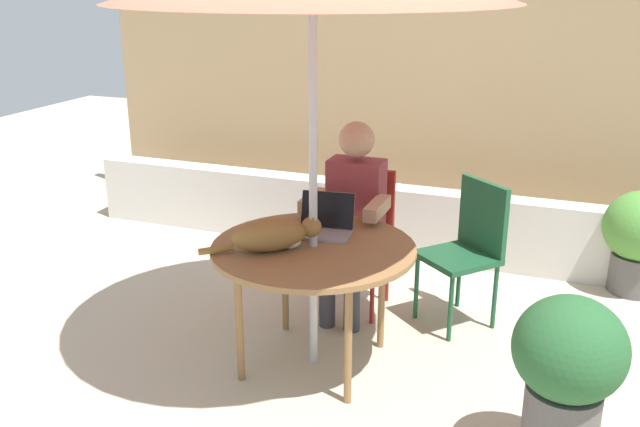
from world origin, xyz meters
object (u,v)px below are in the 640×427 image
(chair_empty, at_px, (469,242))
(potted_plant_near_fence, at_px, (640,236))
(patio_table, at_px, (313,255))
(person_seated, at_px, (352,210))
(chair_occupied, at_px, (360,227))
(laptop, at_px, (326,221))
(cat, at_px, (274,235))
(potted_plant_by_chair, at_px, (567,372))

(chair_empty, xyz_separation_m, potted_plant_near_fence, (1.02, 0.84, -0.13))
(patio_table, relative_size, person_seated, 0.89)
(chair_occupied, height_order, laptop, laptop)
(chair_occupied, distance_m, person_seated, 0.23)
(laptop, bearing_deg, potted_plant_near_fence, 39.60)
(person_seated, height_order, cat, person_seated)
(person_seated, distance_m, potted_plant_by_chair, 1.74)
(potted_plant_by_chair, bearing_deg, chair_occupied, 136.43)
(chair_occupied, relative_size, potted_plant_by_chair, 1.10)
(chair_empty, height_order, laptop, laptop)
(person_seated, bearing_deg, chair_occupied, 90.00)
(patio_table, xyz_separation_m, chair_occupied, (0.00, 0.82, -0.12))
(person_seated, height_order, potted_plant_near_fence, person_seated)
(chair_occupied, xyz_separation_m, laptop, (-0.01, -0.60, 0.24))
(chair_occupied, bearing_deg, person_seated, -90.00)
(patio_table, height_order, person_seated, person_seated)
(person_seated, distance_m, cat, 0.81)
(laptop, bearing_deg, potted_plant_by_chair, -26.26)
(chair_empty, xyz_separation_m, person_seated, (-0.70, -0.15, 0.17))
(potted_plant_by_chair, bearing_deg, cat, 168.03)
(patio_table, distance_m, potted_plant_by_chair, 1.41)
(chair_occupied, distance_m, potted_plant_near_fence, 1.92)
(laptop, xyz_separation_m, cat, (-0.16, -0.34, 0.02))
(potted_plant_near_fence, bearing_deg, chair_empty, -140.50)
(laptop, bearing_deg, cat, -114.76)
(patio_table, xyz_separation_m, potted_plant_by_chair, (1.33, -0.44, -0.18))
(chair_empty, height_order, potted_plant_by_chair, chair_empty)
(person_seated, relative_size, potted_plant_by_chair, 1.51)
(patio_table, xyz_separation_m, chair_empty, (0.70, 0.82, -0.12))
(patio_table, relative_size, potted_plant_near_fence, 1.54)
(patio_table, bearing_deg, chair_occupied, 90.00)
(chair_occupied, distance_m, cat, 1.00)
(chair_empty, bearing_deg, person_seated, -167.85)
(chair_empty, relative_size, cat, 1.62)
(cat, bearing_deg, chair_occupied, 79.79)
(laptop, height_order, potted_plant_near_fence, laptop)
(patio_table, height_order, chair_occupied, chair_occupied)
(patio_table, height_order, potted_plant_near_fence, potted_plant_near_fence)
(patio_table, height_order, cat, cat)
(potted_plant_near_fence, bearing_deg, chair_occupied, -154.21)
(laptop, bearing_deg, person_seated, 88.44)
(patio_table, relative_size, chair_empty, 1.22)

